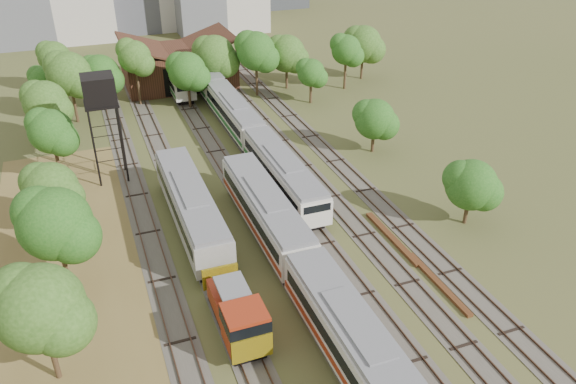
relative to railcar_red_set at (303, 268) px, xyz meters
name	(u,v)px	position (x,y,z in m)	size (l,w,h in m)	color
ground	(357,329)	(2.00, -5.32, -2.12)	(240.00, 240.00, 0.00)	#475123
dry_grass_patch	(85,318)	(-16.00, 2.68, -2.10)	(14.00, 60.00, 0.04)	brown
tracks	(245,176)	(1.33, 19.68, -2.08)	(24.60, 80.00, 0.19)	#4C473D
railcar_red_set	(303,268)	(0.00, 0.00, 0.00)	(3.24, 34.58, 4.02)	black
railcar_green_set	(234,114)	(4.00, 32.62, -0.10)	(3.09, 52.08, 3.82)	black
railcar_rear	(175,77)	(0.00, 50.62, -0.23)	(2.90, 16.08, 3.59)	black
shunter_locomotive	(238,316)	(-6.00, -2.97, -0.36)	(2.80, 8.10, 3.67)	black
old_grey_coach	(191,206)	(-6.00, 11.93, 0.10)	(3.28, 18.00, 4.07)	black
water_tower	(99,93)	(-11.78, 24.43, 7.32)	(3.24, 3.24, 11.20)	black
rail_pile_near	(392,238)	(10.00, 3.68, -1.98)	(0.58, 8.67, 0.29)	#5A3319
rail_pile_far	(438,283)	(10.20, -3.11, -1.99)	(0.51, 8.20, 0.27)	#5A3319
maintenance_shed	(178,66)	(1.00, 52.66, 0.79)	(16.45, 11.55, 7.58)	#361E13
tree_band_left	(50,174)	(-17.17, 16.52, 3.18)	(6.60, 74.70, 8.70)	#382616
tree_band_far	(224,58)	(6.08, 44.48, 3.57)	(48.59, 10.45, 9.24)	#382616
tree_band_right	(387,127)	(17.21, 17.85, 1.96)	(5.22, 38.51, 6.34)	#382616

